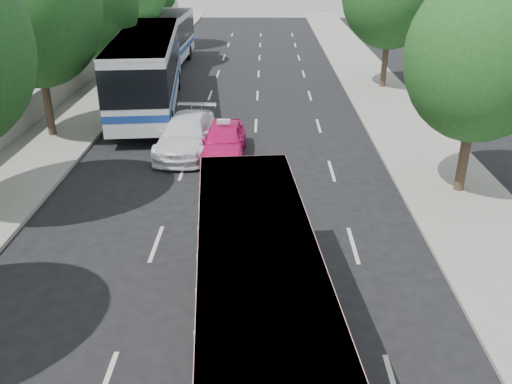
{
  "coord_description": "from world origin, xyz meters",
  "views": [
    {
      "loc": [
        1.43,
        -10.52,
        8.49
      ],
      "look_at": [
        1.19,
        4.41,
        1.6
      ],
      "focal_mm": 38.0,
      "sensor_mm": 36.0,
      "label": 1
    }
  ],
  "objects_px": {
    "tour_coach_rear": "(163,39)",
    "white_pickup": "(187,134)",
    "pink_taxi": "(224,141)",
    "pink_bus": "(257,287)",
    "tour_coach_front": "(148,65)"
  },
  "relations": [
    {
      "from": "pink_bus",
      "to": "tour_coach_front",
      "type": "height_order",
      "value": "tour_coach_front"
    },
    {
      "from": "pink_taxi",
      "to": "tour_coach_front",
      "type": "distance_m",
      "value": 8.9
    },
    {
      "from": "pink_bus",
      "to": "white_pickup",
      "type": "height_order",
      "value": "pink_bus"
    },
    {
      "from": "tour_coach_front",
      "to": "pink_taxi",
      "type": "bearing_deg",
      "value": -64.29
    },
    {
      "from": "tour_coach_rear",
      "to": "pink_bus",
      "type": "bearing_deg",
      "value": -75.57
    },
    {
      "from": "white_pickup",
      "to": "tour_coach_rear",
      "type": "distance_m",
      "value": 17.41
    },
    {
      "from": "pink_taxi",
      "to": "tour_coach_rear",
      "type": "xyz_separation_m",
      "value": [
        -5.57,
        17.65,
        1.48
      ]
    },
    {
      "from": "pink_taxi",
      "to": "white_pickup",
      "type": "height_order",
      "value": "white_pickup"
    },
    {
      "from": "pink_taxi",
      "to": "white_pickup",
      "type": "distance_m",
      "value": 1.86
    },
    {
      "from": "pink_bus",
      "to": "tour_coach_front",
      "type": "xyz_separation_m",
      "value": [
        -6.23,
        19.92,
        0.58
      ]
    },
    {
      "from": "pink_bus",
      "to": "white_pickup",
      "type": "relative_size",
      "value": 1.8
    },
    {
      "from": "tour_coach_rear",
      "to": "white_pickup",
      "type": "bearing_deg",
      "value": -76.05
    },
    {
      "from": "white_pickup",
      "to": "tour_coach_front",
      "type": "bearing_deg",
      "value": 117.92
    },
    {
      "from": "pink_bus",
      "to": "pink_taxi",
      "type": "height_order",
      "value": "pink_bus"
    },
    {
      "from": "pink_taxi",
      "to": "white_pickup",
      "type": "relative_size",
      "value": 0.83
    }
  ]
}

